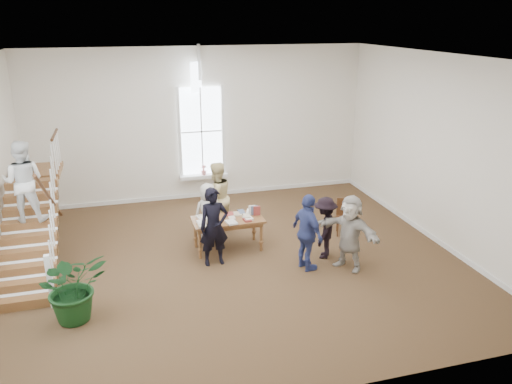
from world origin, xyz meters
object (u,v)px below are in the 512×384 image
object	(u,v)px
library_table	(227,222)
woman_cluster_b	(325,228)
police_officer	(214,227)
elderly_woman	(208,213)
woman_cluster_a	(308,233)
woman_cluster_c	(350,233)
person_yellow	(216,198)
floor_plant	(73,286)
side_chair	(344,215)

from	to	relation	value
library_table	woman_cluster_b	bearing A→B (deg)	-26.01
library_table	police_officer	size ratio (longest dim) A/B	0.93
elderly_woman	woman_cluster_a	xyz separation A→B (m)	(1.80, -2.04, 0.13)
woman_cluster_a	woman_cluster_b	bearing A→B (deg)	-66.54
woman_cluster_c	person_yellow	bearing A→B (deg)	-172.03
police_officer	person_yellow	bearing A→B (deg)	73.37
library_table	elderly_woman	xyz separation A→B (m)	(-0.34, 0.60, 0.04)
woman_cluster_b	woman_cluster_c	bearing A→B (deg)	57.82
woman_cluster_c	woman_cluster_b	bearing A→B (deg)	171.55
person_yellow	floor_plant	size ratio (longest dim) A/B	1.38
library_table	woman_cluster_a	distance (m)	2.06
police_officer	woman_cluster_a	xyz separation A→B (m)	(1.90, -0.79, -0.03)
elderly_woman	person_yellow	distance (m)	0.61
library_table	woman_cluster_a	xyz separation A→B (m)	(1.46, -1.44, 0.17)
woman_cluster_c	side_chair	xyz separation A→B (m)	(0.72, 1.76, -0.34)
elderly_woman	woman_cluster_b	size ratio (longest dim) A/B	1.02
side_chair	person_yellow	bearing A→B (deg)	-176.16
police_officer	woman_cluster_a	world-z (taller)	police_officer
library_table	woman_cluster_a	bearing A→B (deg)	-44.92
elderly_woman	woman_cluster_b	world-z (taller)	elderly_woman
person_yellow	woman_cluster_b	size ratio (longest dim) A/B	1.27
police_officer	side_chair	size ratio (longest dim) A/B	1.95
woman_cluster_a	elderly_woman	bearing A→B (deg)	27.98
library_table	floor_plant	distance (m)	3.93
police_officer	floor_plant	xyz separation A→B (m)	(-2.88, -1.47, -0.22)
library_table	elderly_woman	world-z (taller)	elderly_woman
police_officer	woman_cluster_c	world-z (taller)	police_officer
elderly_woman	woman_cluster_c	xyz separation A→B (m)	(2.70, -2.24, 0.11)
woman_cluster_b	library_table	bearing A→B (deg)	-82.56
police_officer	floor_plant	bearing A→B (deg)	-156.75
floor_plant	woman_cluster_a	bearing A→B (deg)	8.05
person_yellow	elderly_woman	bearing A→B (deg)	33.94
elderly_woman	floor_plant	xyz separation A→B (m)	(-2.98, -2.72, -0.07)
library_table	police_officer	xyz separation A→B (m)	(-0.44, -0.65, 0.19)
woman_cluster_c	side_chair	distance (m)	1.93
floor_plant	elderly_woman	bearing A→B (deg)	42.38
library_table	woman_cluster_b	distance (m)	2.29
woman_cluster_a	side_chair	distance (m)	2.27
side_chair	woman_cluster_b	bearing A→B (deg)	-111.18
floor_plant	side_chair	distance (m)	6.77
elderly_woman	side_chair	world-z (taller)	elderly_woman
police_officer	person_yellow	xyz separation A→B (m)	(0.40, 1.75, 0.03)
library_table	side_chair	size ratio (longest dim) A/B	1.82
woman_cluster_a	side_chair	xyz separation A→B (m)	(1.62, 1.56, -0.36)
police_officer	woman_cluster_a	distance (m)	2.06
side_chair	woman_cluster_a	bearing A→B (deg)	-114.69
elderly_woman	side_chair	distance (m)	3.46
elderly_woman	person_yellow	world-z (taller)	person_yellow
woman_cluster_a	woman_cluster_c	size ratio (longest dim) A/B	1.02
police_officer	woman_cluster_b	bearing A→B (deg)	-11.53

